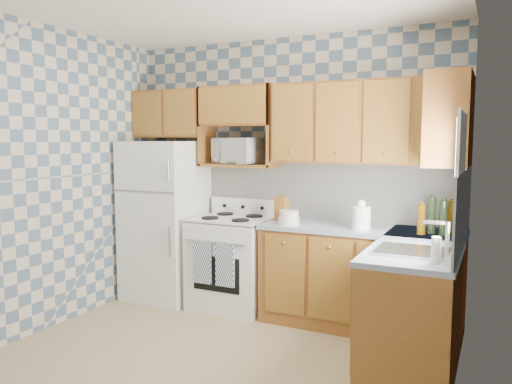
# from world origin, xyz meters

# --- Properties ---
(floor) EXTENTS (3.40, 3.40, 0.00)m
(floor) POSITION_xyz_m (0.00, 0.00, 0.00)
(floor) COLOR #917D58
(floor) RESTS_ON ground
(back_wall) EXTENTS (3.40, 0.02, 2.70)m
(back_wall) POSITION_xyz_m (0.00, 1.60, 1.35)
(back_wall) COLOR slate
(back_wall) RESTS_ON ground
(right_wall) EXTENTS (0.02, 3.20, 2.70)m
(right_wall) POSITION_xyz_m (1.70, 0.00, 1.35)
(right_wall) COLOR slate
(right_wall) RESTS_ON ground
(backsplash_back) EXTENTS (2.60, 0.02, 0.56)m
(backsplash_back) POSITION_xyz_m (0.40, 1.59, 1.20)
(backsplash_back) COLOR silver
(backsplash_back) RESTS_ON back_wall
(backsplash_right) EXTENTS (0.02, 1.60, 0.56)m
(backsplash_right) POSITION_xyz_m (1.69, 0.80, 1.20)
(backsplash_right) COLOR silver
(backsplash_right) RESTS_ON right_wall
(refrigerator) EXTENTS (0.75, 0.70, 1.68)m
(refrigerator) POSITION_xyz_m (-1.27, 1.25, 0.84)
(refrigerator) COLOR white
(refrigerator) RESTS_ON floor
(stove_body) EXTENTS (0.76, 0.65, 0.90)m
(stove_body) POSITION_xyz_m (-0.47, 1.28, 0.45)
(stove_body) COLOR white
(stove_body) RESTS_ON floor
(cooktop) EXTENTS (0.76, 0.65, 0.02)m
(cooktop) POSITION_xyz_m (-0.47, 1.28, 0.91)
(cooktop) COLOR silver
(cooktop) RESTS_ON stove_body
(backguard) EXTENTS (0.76, 0.08, 0.17)m
(backguard) POSITION_xyz_m (-0.47, 1.55, 1.00)
(backguard) COLOR white
(backguard) RESTS_ON cooktop
(dish_towel_left) EXTENTS (0.20, 0.02, 0.41)m
(dish_towel_left) POSITION_xyz_m (-0.61, 0.93, 0.52)
(dish_towel_left) COLOR navy
(dish_towel_left) RESTS_ON stove_body
(dish_towel_right) EXTENTS (0.20, 0.02, 0.41)m
(dish_towel_right) POSITION_xyz_m (-0.36, 0.93, 0.52)
(dish_towel_right) COLOR navy
(dish_towel_right) RESTS_ON stove_body
(base_cabinets_back) EXTENTS (1.75, 0.60, 0.88)m
(base_cabinets_back) POSITION_xyz_m (0.82, 1.30, 0.44)
(base_cabinets_back) COLOR brown
(base_cabinets_back) RESTS_ON floor
(base_cabinets_right) EXTENTS (0.60, 1.60, 0.88)m
(base_cabinets_right) POSITION_xyz_m (1.40, 0.80, 0.44)
(base_cabinets_right) COLOR brown
(base_cabinets_right) RESTS_ON floor
(countertop_back) EXTENTS (1.77, 0.63, 0.04)m
(countertop_back) POSITION_xyz_m (0.82, 1.30, 0.90)
(countertop_back) COLOR gray
(countertop_back) RESTS_ON base_cabinets_back
(countertop_right) EXTENTS (0.63, 1.60, 0.04)m
(countertop_right) POSITION_xyz_m (1.40, 0.80, 0.90)
(countertop_right) COLOR gray
(countertop_right) RESTS_ON base_cabinets_right
(upper_cabinets_back) EXTENTS (1.75, 0.33, 0.74)m
(upper_cabinets_back) POSITION_xyz_m (0.82, 1.44, 1.85)
(upper_cabinets_back) COLOR brown
(upper_cabinets_back) RESTS_ON back_wall
(upper_cabinets_fridge) EXTENTS (0.82, 0.33, 0.50)m
(upper_cabinets_fridge) POSITION_xyz_m (-1.29, 1.44, 1.97)
(upper_cabinets_fridge) COLOR brown
(upper_cabinets_fridge) RESTS_ON back_wall
(upper_cabinets_right) EXTENTS (0.33, 0.70, 0.74)m
(upper_cabinets_right) POSITION_xyz_m (1.53, 1.25, 1.85)
(upper_cabinets_right) COLOR brown
(upper_cabinets_right) RESTS_ON right_wall
(microwave_shelf) EXTENTS (0.80, 0.33, 0.03)m
(microwave_shelf) POSITION_xyz_m (-0.47, 1.44, 1.44)
(microwave_shelf) COLOR brown
(microwave_shelf) RESTS_ON back_wall
(microwave) EXTENTS (0.53, 0.41, 0.26)m
(microwave) POSITION_xyz_m (-0.49, 1.44, 1.58)
(microwave) COLOR white
(microwave) RESTS_ON microwave_shelf
(sink) EXTENTS (0.48, 0.40, 0.03)m
(sink) POSITION_xyz_m (1.40, 0.45, 0.93)
(sink) COLOR #B7B7BC
(sink) RESTS_ON countertop_right
(window) EXTENTS (0.02, 0.66, 0.86)m
(window) POSITION_xyz_m (1.69, 0.45, 1.45)
(window) COLOR silver
(window) RESTS_ON right_wall
(bottle_0) EXTENTS (0.07, 0.07, 0.31)m
(bottle_0) POSITION_xyz_m (1.43, 1.25, 1.07)
(bottle_0) COLOR black
(bottle_0) RESTS_ON countertop_back
(bottle_1) EXTENTS (0.07, 0.07, 0.29)m
(bottle_1) POSITION_xyz_m (1.53, 1.19, 1.06)
(bottle_1) COLOR black
(bottle_1) RESTS_ON countertop_back
(bottle_2) EXTENTS (0.07, 0.07, 0.27)m
(bottle_2) POSITION_xyz_m (1.58, 1.29, 1.05)
(bottle_2) COLOR #4F3507
(bottle_2) RESTS_ON countertop_back
(bottle_3) EXTENTS (0.07, 0.07, 0.25)m
(bottle_3) POSITION_xyz_m (1.36, 1.17, 1.04)
(bottle_3) COLOR #4F3507
(bottle_3) RESTS_ON countertop_back
(knife_block) EXTENTS (0.12, 0.12, 0.24)m
(knife_block) POSITION_xyz_m (0.05, 1.31, 1.04)
(knife_block) COLOR brown
(knife_block) RESTS_ON countertop_back
(electric_kettle) EXTENTS (0.16, 0.16, 0.20)m
(electric_kettle) POSITION_xyz_m (0.86, 1.16, 1.02)
(electric_kettle) COLOR white
(electric_kettle) RESTS_ON countertop_back
(food_containers) EXTENTS (0.20, 0.20, 0.13)m
(food_containers) POSITION_xyz_m (0.20, 1.14, 0.99)
(food_containers) COLOR silver
(food_containers) RESTS_ON countertop_back
(soap_bottle) EXTENTS (0.06, 0.06, 0.17)m
(soap_bottle) POSITION_xyz_m (1.58, 0.19, 1.01)
(soap_bottle) COLOR silver
(soap_bottle) RESTS_ON countertop_right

